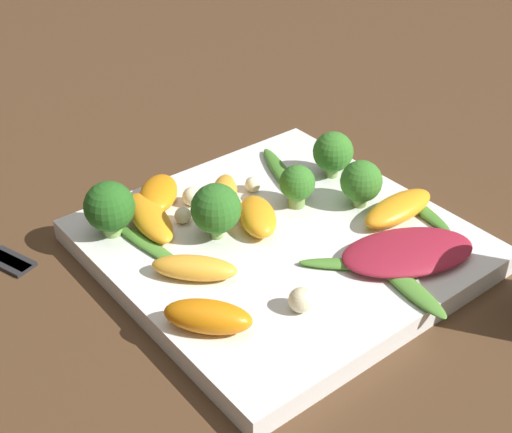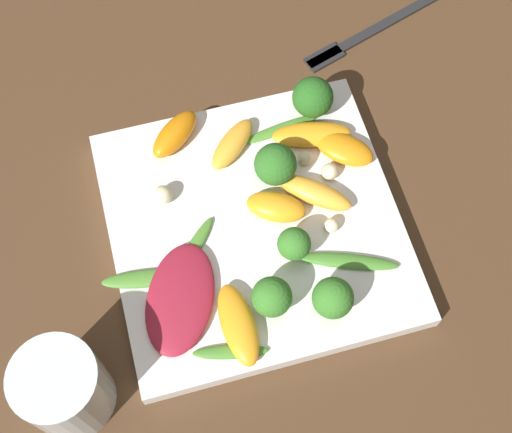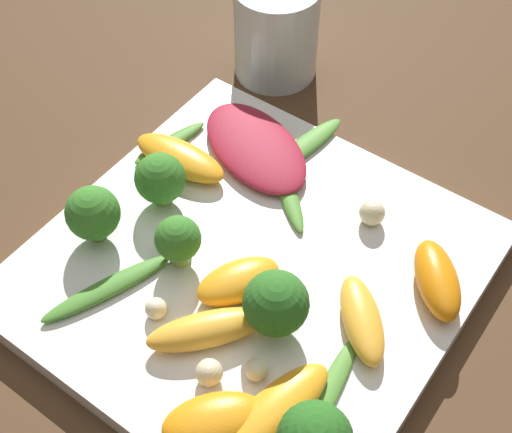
% 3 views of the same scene
% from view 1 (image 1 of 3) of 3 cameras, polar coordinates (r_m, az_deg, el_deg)
% --- Properties ---
extents(ground_plane, '(2.40, 2.40, 0.00)m').
position_cam_1_polar(ground_plane, '(0.60, 1.93, -3.02)').
color(ground_plane, '#4C331E').
extents(plate, '(0.27, 0.27, 0.02)m').
position_cam_1_polar(plate, '(0.59, 1.95, -2.29)').
color(plate, white).
rests_on(plate, ground_plane).
extents(radicchio_leaf_0, '(0.12, 0.10, 0.01)m').
position_cam_1_polar(radicchio_leaf_0, '(0.57, 12.04, -2.77)').
color(radicchio_leaf_0, maroon).
rests_on(radicchio_leaf_0, plate).
extents(orange_segment_0, '(0.07, 0.07, 0.02)m').
position_cam_1_polar(orange_segment_0, '(0.61, -2.60, 1.43)').
color(orange_segment_0, '#FCAD33').
rests_on(orange_segment_0, plate).
extents(orange_segment_1, '(0.08, 0.03, 0.02)m').
position_cam_1_polar(orange_segment_1, '(0.61, 11.32, 0.65)').
color(orange_segment_1, orange).
rests_on(orange_segment_1, plate).
extents(orange_segment_2, '(0.06, 0.07, 0.02)m').
position_cam_1_polar(orange_segment_2, '(0.63, -7.82, 1.83)').
color(orange_segment_2, orange).
rests_on(orange_segment_2, plate).
extents(orange_segment_3, '(0.05, 0.06, 0.02)m').
position_cam_1_polar(orange_segment_3, '(0.59, 0.12, 0.01)').
color(orange_segment_3, orange).
rests_on(orange_segment_3, plate).
extents(orange_segment_4, '(0.06, 0.06, 0.02)m').
position_cam_1_polar(orange_segment_4, '(0.49, -3.87, -7.99)').
color(orange_segment_4, orange).
rests_on(orange_segment_4, plate).
extents(orange_segment_5, '(0.04, 0.08, 0.02)m').
position_cam_1_polar(orange_segment_5, '(0.60, -8.51, -0.07)').
color(orange_segment_5, orange).
rests_on(orange_segment_5, plate).
extents(orange_segment_6, '(0.06, 0.06, 0.02)m').
position_cam_1_polar(orange_segment_6, '(0.54, -4.69, -4.34)').
color(orange_segment_6, '#FCAD33').
rests_on(orange_segment_6, plate).
extents(broccoli_floret_0, '(0.03, 0.03, 0.04)m').
position_cam_1_polar(broccoli_floret_0, '(0.61, 3.32, 2.59)').
color(broccoli_floret_0, '#7A9E51').
rests_on(broccoli_floret_0, plate).
extents(broccoli_floret_1, '(0.04, 0.04, 0.05)m').
position_cam_1_polar(broccoli_floret_1, '(0.58, -11.64, 0.71)').
color(broccoli_floret_1, '#84AD5B').
rests_on(broccoli_floret_1, plate).
extents(broccoli_floret_2, '(0.04, 0.04, 0.04)m').
position_cam_1_polar(broccoli_floret_2, '(0.66, 6.18, 5.12)').
color(broccoli_floret_2, '#7A9E51').
rests_on(broccoli_floret_2, plate).
extents(broccoli_floret_3, '(0.04, 0.04, 0.04)m').
position_cam_1_polar(broccoli_floret_3, '(0.62, 8.41, 2.74)').
color(broccoli_floret_3, '#7A9E51').
rests_on(broccoli_floret_3, plate).
extents(broccoli_floret_4, '(0.04, 0.04, 0.05)m').
position_cam_1_polar(broccoli_floret_4, '(0.57, -3.22, 0.59)').
color(broccoli_floret_4, '#84AD5B').
rests_on(broccoli_floret_4, plate).
extents(arugula_sprig_0, '(0.03, 0.08, 0.01)m').
position_cam_1_polar(arugula_sprig_0, '(0.54, 12.07, -5.46)').
color(arugula_sprig_0, '#518E33').
rests_on(arugula_sprig_0, plate).
extents(arugula_sprig_1, '(0.02, 0.09, 0.00)m').
position_cam_1_polar(arugula_sprig_1, '(0.57, -8.48, -2.38)').
color(arugula_sprig_1, '#518E33').
rests_on(arugula_sprig_1, plate).
extents(arugula_sprig_2, '(0.03, 0.07, 0.01)m').
position_cam_1_polar(arugula_sprig_2, '(0.62, 13.34, 0.35)').
color(arugula_sprig_2, '#47842D').
rests_on(arugula_sprig_2, plate).
extents(arugula_sprig_3, '(0.05, 0.09, 0.01)m').
position_cam_1_polar(arugula_sprig_3, '(0.66, 2.03, 3.55)').
color(arugula_sprig_3, '#47842D').
rests_on(arugula_sprig_3, plate).
extents(arugula_sprig_4, '(0.07, 0.06, 0.01)m').
position_cam_1_polar(arugula_sprig_4, '(0.55, 7.66, -3.81)').
color(arugula_sprig_4, '#518E33').
rests_on(arugula_sprig_4, plate).
extents(macadamia_nut_0, '(0.01, 0.01, 0.01)m').
position_cam_1_polar(macadamia_nut_0, '(0.60, -5.87, 0.09)').
color(macadamia_nut_0, beige).
rests_on(macadamia_nut_0, plate).
extents(macadamia_nut_1, '(0.01, 0.01, 0.01)m').
position_cam_1_polar(macadamia_nut_1, '(0.64, -0.26, 2.59)').
color(macadamia_nut_1, beige).
rests_on(macadamia_nut_1, plate).
extents(macadamia_nut_2, '(0.02, 0.02, 0.02)m').
position_cam_1_polar(macadamia_nut_2, '(0.62, -5.16, 1.61)').
color(macadamia_nut_2, beige).
rests_on(macadamia_nut_2, plate).
extents(macadamia_nut_3, '(0.02, 0.02, 0.02)m').
position_cam_1_polar(macadamia_nut_3, '(0.51, 3.63, -6.69)').
color(macadamia_nut_3, beige).
rests_on(macadamia_nut_3, plate).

